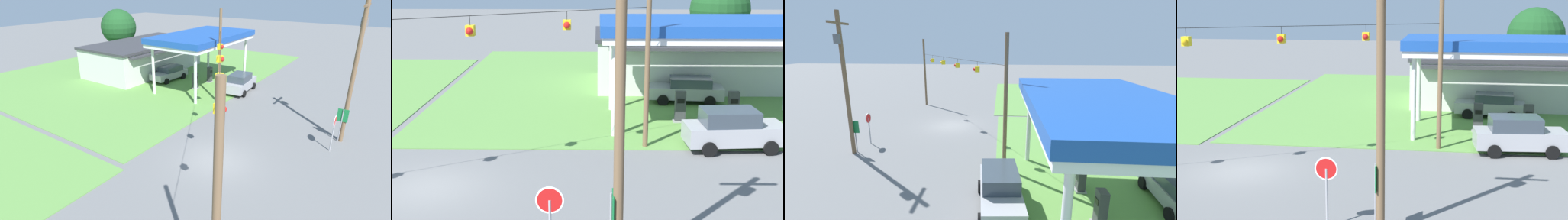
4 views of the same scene
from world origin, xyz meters
The scene contains 13 objects.
ground_plane centered at (0.00, 0.00, 0.00)m, with size 160.00×160.00×0.00m, color slate.
grass_verge_station_corner centered at (14.43, 18.47, 0.02)m, with size 36.00×28.00×0.04m, color #5B8E42.
gas_station_canopy centered at (12.43, 9.06, 5.03)m, with size 11.55×6.33×5.54m.
gas_station_store centered at (13.57, 18.45, 1.84)m, with size 14.33×8.27×3.66m.
fuel_pump_near centered at (11.00, 9.05, 0.82)m, with size 0.71×0.56×1.73m.
fuel_pump_far centered at (13.86, 9.05, 0.82)m, with size 0.71×0.56×1.73m.
car_at_pumps_front centered at (12.80, 4.76, 0.98)m, with size 4.68×2.40×1.91m.
car_at_pumps_rear centered at (12.05, 13.34, 0.85)m, with size 4.65×2.40×1.60m.
stop_sign_roadside centered at (5.22, -5.54, 1.81)m, with size 0.80×0.08×2.50m.
route_sign centered at (6.95, -5.72, 1.71)m, with size 0.10×0.70×2.40m.
utility_pole_main centered at (7.15, -5.86, 5.49)m, with size 2.20×0.44×9.82m.
signal_span_gantry centered at (0.00, -0.01, 4.56)m, with size 17.83×10.24×8.34m.
tree_behind_station centered at (16.59, 26.07, 4.56)m, with size 4.94×4.94×7.05m.
Camera 2 is at (6.51, -19.33, 8.48)m, focal length 50.00 mm.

